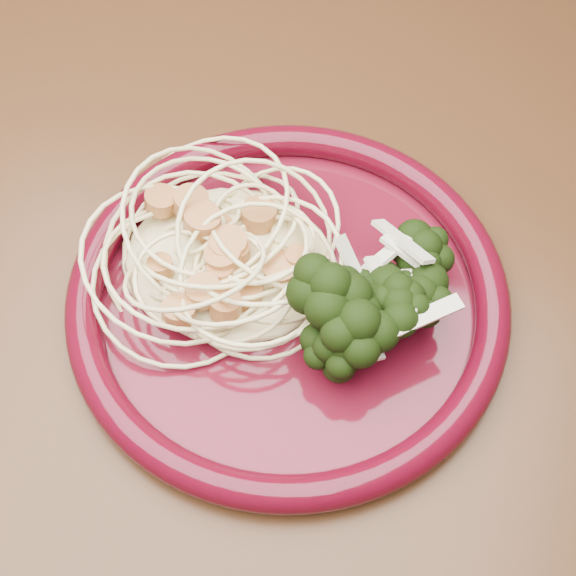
% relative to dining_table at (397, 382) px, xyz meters
% --- Properties ---
extents(dining_table, '(1.20, 0.80, 0.75)m').
position_rel_dining_table_xyz_m(dining_table, '(0.00, 0.00, 0.00)').
color(dining_table, '#472814').
rests_on(dining_table, ground).
extents(dinner_plate, '(0.35, 0.35, 0.02)m').
position_rel_dining_table_xyz_m(dinner_plate, '(-0.08, -0.02, 0.11)').
color(dinner_plate, '#4F0B19').
rests_on(dinner_plate, dining_table).
extents(spaghetti_pile, '(0.17, 0.16, 0.03)m').
position_rel_dining_table_xyz_m(spaghetti_pile, '(-0.13, -0.00, 0.12)').
color(spaghetti_pile, '#F7ECAE').
rests_on(spaghetti_pile, dinner_plate).
extents(scallop_cluster, '(0.15, 0.15, 0.04)m').
position_rel_dining_table_xyz_m(scallop_cluster, '(-0.13, -0.00, 0.16)').
color(scallop_cluster, '#C58245').
rests_on(scallop_cluster, spaghetti_pile).
extents(broccoli_pile, '(0.12, 0.16, 0.05)m').
position_rel_dining_table_xyz_m(broccoli_pile, '(-0.03, -0.03, 0.13)').
color(broccoli_pile, black).
rests_on(broccoli_pile, dinner_plate).
extents(onion_garnish, '(0.08, 0.11, 0.05)m').
position_rel_dining_table_xyz_m(onion_garnish, '(-0.03, -0.03, 0.16)').
color(onion_garnish, beige).
rests_on(onion_garnish, broccoli_pile).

